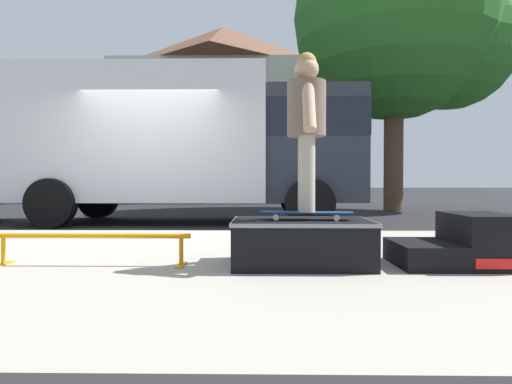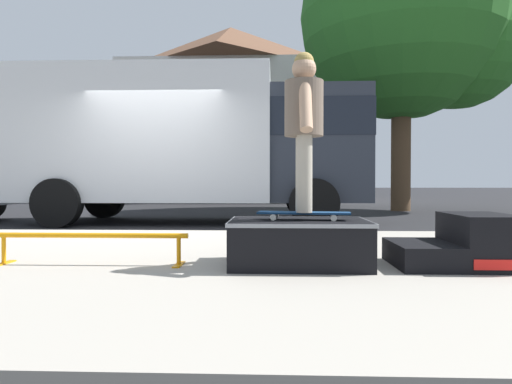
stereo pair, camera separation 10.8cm
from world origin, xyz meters
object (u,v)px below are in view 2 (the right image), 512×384
Objects in this scene: kicker_ramp at (462,245)px; skateboard at (304,213)px; skate_box at (299,241)px; street_tree_main at (414,24)px; skater_kid at (304,118)px; box_truck at (196,140)px; grind_rail at (91,240)px.

skateboard is (-1.32, -0.00, 0.26)m from kicker_ramp.
street_tree_main is (3.85, 9.59, 5.11)m from skate_box.
kicker_ramp is 1.70m from skater_kid.
skater_kid is 0.16× the size of street_tree_main.
kicker_ramp is at bearing -104.54° from street_tree_main.
box_truck is 7.93m from street_tree_main.
street_tree_main reaches higher than skateboard.
grind_rail is at bearing -179.15° from kicker_ramp.
kicker_ramp is 1.35m from skateboard.
skater_kid is 11.10m from street_tree_main.
skater_kid is 5.79m from box_truck.
box_truck is at bearing 108.68° from skateboard.
grind_rail is 2.09m from skater_kid.
kicker_ramp is 0.72× the size of skater_kid.
skateboard is at bearing -71.32° from box_truck.
street_tree_main is (5.66, 4.11, 3.74)m from box_truck.
skater_kid is at bearing -71.32° from box_truck.
skater_kid is 0.19× the size of box_truck.
box_truck is (-3.18, 5.48, 1.40)m from kicker_ramp.
kicker_ramp is at bearing -59.91° from box_truck.
street_tree_main is at bearing 68.34° from skateboard.
street_tree_main reaches higher than skater_kid.
skateboard is 0.80m from skater_kid.
box_truck is at bearing 120.09° from kicker_ramp.
box_truck reaches higher than grind_rail.
grind_rail is at bearing -89.65° from box_truck.
grind_rail is at bearing -120.29° from street_tree_main.
box_truck is at bearing 90.35° from grind_rail.
skate_box is 0.17× the size of box_truck.
skateboard is (1.82, 0.05, 0.23)m from grind_rail.
box_truck is (-1.85, 5.48, 1.14)m from skateboard.
street_tree_main is at bearing 75.46° from kicker_ramp.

